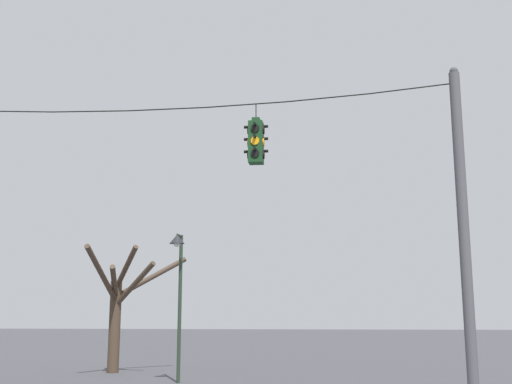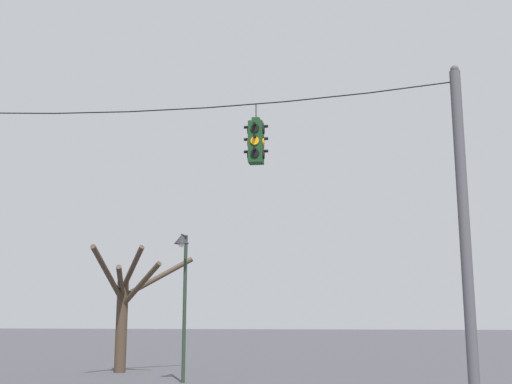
% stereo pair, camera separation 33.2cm
% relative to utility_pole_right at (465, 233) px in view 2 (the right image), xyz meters
% --- Properties ---
extents(utility_pole_right, '(0.24, 0.24, 7.84)m').
position_rel_utility_pole_right_xyz_m(utility_pole_right, '(0.00, 0.00, 0.00)').
color(utility_pole_right, '#4C4C51').
rests_on(utility_pole_right, ground_plane).
extents(span_wire, '(13.77, 0.03, 0.36)m').
position_rel_utility_pole_right_xyz_m(span_wire, '(-6.89, 0.00, 3.31)').
color(span_wire, black).
extents(traffic_light_near_left_pole, '(0.58, 0.58, 1.47)m').
position_rel_utility_pole_right_xyz_m(traffic_light_near_left_pole, '(-4.66, 0.00, 2.29)').
color(traffic_light_near_left_pole, '#143819').
extents(street_lamp, '(0.50, 0.86, 4.82)m').
position_rel_utility_pole_right_xyz_m(street_lamp, '(-8.07, 6.11, -0.26)').
color(street_lamp, '#233323').
rests_on(street_lamp, ground_plane).
extents(bare_tree, '(2.76, 4.33, 4.78)m').
position_rel_utility_pole_right_xyz_m(bare_tree, '(-11.26, 9.59, -1.35)').
color(bare_tree, '#423326').
rests_on(bare_tree, ground_plane).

